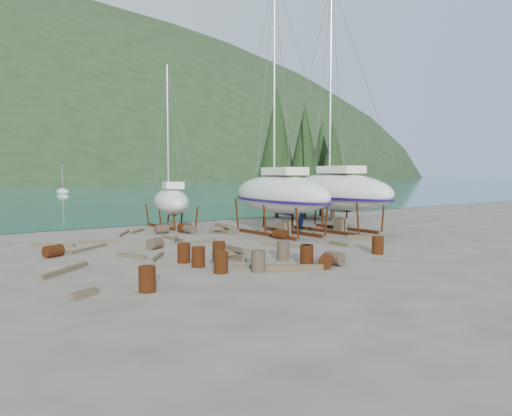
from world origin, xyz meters
TOP-DOWN VIEW (x-y plane):
  - ground at (0.00, 0.00)m, footprint 600.00×600.00m
  - far_house_right at (30.00, 190.00)m, footprint 6.60×5.60m
  - cypress_near_right at (12.50, 12.00)m, footprint 3.60×3.60m
  - cypress_mid_right at (14.00, 10.00)m, footprint 3.06×3.06m
  - cypress_back_left at (11.00, 14.00)m, footprint 4.14×4.14m
  - cypress_far_right at (15.50, 13.00)m, footprint 3.24×3.24m
  - moored_boat_mid at (10.00, 80.00)m, footprint 2.00×5.00m
  - large_sailboat_near at (3.61, 4.41)m, footprint 4.53×10.89m
  - large_sailboat_far at (7.99, 3.72)m, footprint 4.20×10.97m
  - small_sailboat_shore at (-0.13, 12.51)m, footprint 4.49×7.80m
  - worker at (5.88, 4.84)m, footprint 0.71×0.80m
  - drum_0 at (-9.83, -5.26)m, footprint 0.58×0.58m
  - drum_1 at (-1.19, -5.43)m, footprint 0.65×0.93m
  - drum_2 at (-10.57, 3.94)m, footprint 1.04×0.88m
  - drum_3 at (-2.21, -4.78)m, footprint 0.58×0.58m
  - drum_4 at (-0.74, 9.20)m, footprint 0.93×0.67m
  - drum_5 at (-2.24, -3.20)m, footprint 0.58×0.58m
  - drum_6 at (2.34, 2.73)m, footprint 0.69×0.95m
  - drum_7 at (2.68, -4.57)m, footprint 0.58×0.58m
  - drum_8 at (-6.24, -1.07)m, footprint 0.58×0.58m
  - drum_9 at (-2.35, 9.46)m, footprint 0.89×0.59m
  - drum_10 at (-6.13, -4.04)m, footprint 0.58×0.58m
  - drum_11 at (-0.84, 8.34)m, footprint 0.64×0.92m
  - drum_12 at (-1.95, -5.70)m, footprint 1.05×1.01m
  - drum_13 at (-6.22, -2.35)m, footprint 0.58×0.58m
  - drum_14 at (-4.67, -1.51)m, footprint 0.58×0.58m
  - drum_15 at (-5.57, 3.45)m, footprint 1.05×0.93m
  - drum_16 at (-4.76, -4.70)m, footprint 0.58×0.58m
  - drum_17 at (-2.10, -4.65)m, footprint 0.58×0.58m
  - timber_0 at (-4.61, 10.36)m, footprint 1.70×2.46m
  - timber_1 at (6.66, -0.16)m, footprint 1.43×1.64m
  - timber_2 at (-9.75, 7.35)m, footprint 1.96×1.53m
  - timber_3 at (-4.51, -3.97)m, footprint 2.19×1.61m
  - timber_4 at (-7.61, 1.54)m, footprint 0.86×1.63m
  - timber_5 at (0.35, 0.02)m, footprint 1.23×2.29m
  - timber_6 at (-0.03, 11.86)m, footprint 1.71×1.22m
  - timber_7 at (3.22, -1.43)m, footprint 0.26×1.51m
  - timber_8 at (-3.31, 5.66)m, footprint 1.30×1.97m
  - timber_9 at (-3.44, 11.02)m, footprint 1.58×1.55m
  - timber_10 at (-3.16, 6.13)m, footprint 0.18×2.79m
  - timber_11 at (-2.43, 4.02)m, footprint 2.13×0.28m
  - timber_12 at (-6.77, 0.58)m, footprint 1.47×1.83m
  - timber_13 at (-11.76, -4.71)m, footprint 1.04×0.69m
  - timber_14 at (-11.15, -0.23)m, footprint 2.43×2.20m
  - timber_15 at (-8.47, 5.20)m, footprint 2.55×2.01m
  - timber_16 at (-3.49, -5.25)m, footprint 2.45×1.51m
  - timber_17 at (-7.28, 7.42)m, footprint 2.10×0.72m
  - timber_pile_fore at (-3.93, -1.62)m, footprint 1.80×1.80m
  - timber_pile_aft at (1.12, 7.41)m, footprint 1.80×1.80m

SIDE VIEW (x-z plane):
  - ground at x=0.00m, z-range 0.00..0.00m
  - timber_0 at x=-4.61m, z-range 0.00..0.14m
  - timber_15 at x=-8.47m, z-range 0.00..0.15m
  - timber_3 at x=-4.51m, z-range 0.00..0.15m
  - timber_9 at x=-3.44m, z-range 0.00..0.15m
  - timber_11 at x=-2.43m, z-range 0.00..0.15m
  - timber_5 at x=0.35m, z-range 0.00..0.16m
  - timber_17 at x=-7.28m, z-range 0.00..0.16m
  - timber_10 at x=-3.16m, z-range 0.00..0.16m
  - timber_12 at x=-6.77m, z-range 0.00..0.17m
  - timber_4 at x=-7.61m, z-range 0.00..0.17m
  - timber_7 at x=3.22m, z-range 0.00..0.17m
  - timber_14 at x=-11.15m, z-range 0.00..0.18m
  - timber_2 at x=-9.75m, z-range 0.00..0.19m
  - timber_8 at x=-3.31m, z-range 0.00..0.19m
  - timber_6 at x=-0.03m, z-range 0.00..0.19m
  - timber_1 at x=6.66m, z-range 0.00..0.19m
  - timber_13 at x=-11.76m, z-range 0.00..0.22m
  - timber_16 at x=-3.49m, z-range 0.00..0.23m
  - drum_1 at x=-1.19m, z-range 0.00..0.58m
  - drum_2 at x=-10.57m, z-range 0.00..0.58m
  - drum_4 at x=-0.74m, z-range 0.00..0.58m
  - drum_6 at x=2.34m, z-range 0.00..0.58m
  - drum_9 at x=-2.35m, z-range 0.00..0.58m
  - drum_11 at x=-0.84m, z-range 0.00..0.58m
  - drum_12 at x=-1.95m, z-range 0.00..0.58m
  - drum_15 at x=-5.57m, z-range 0.00..0.58m
  - timber_pile_fore at x=-3.93m, z-range 0.00..0.60m
  - timber_pile_aft at x=1.12m, z-range 0.00..0.60m
  - moored_boat_mid at x=10.00m, z-range -2.64..3.41m
  - drum_0 at x=-9.83m, z-range 0.00..0.88m
  - drum_3 at x=-2.21m, z-range 0.00..0.88m
  - drum_5 at x=-2.24m, z-range 0.00..0.88m
  - drum_7 at x=2.68m, z-range 0.00..0.88m
  - drum_8 at x=-6.24m, z-range 0.00..0.88m
  - drum_10 at x=-6.13m, z-range 0.00..0.88m
  - drum_13 at x=-6.22m, z-range 0.00..0.88m
  - drum_14 at x=-4.67m, z-range 0.00..0.88m
  - drum_16 at x=-4.76m, z-range 0.00..0.88m
  - drum_17 at x=-2.10m, z-range 0.00..0.88m
  - worker at x=5.88m, z-range 0.00..1.84m
  - small_sailboat_shore at x=-0.13m, z-range -3.99..7.91m
  - large_sailboat_near at x=3.61m, z-range -5.64..11.01m
  - large_sailboat_far at x=7.99m, z-range -5.70..11.24m
  - far_house_right at x=30.00m, z-range 0.12..5.72m
  - cypress_mid_right at x=14.00m, z-range 0.67..9.17m
  - cypress_far_right at x=15.50m, z-range 0.71..9.71m
  - cypress_near_right at x=12.50m, z-range 0.79..10.79m
  - cypress_back_left at x=11.00m, z-range 0.91..12.41m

